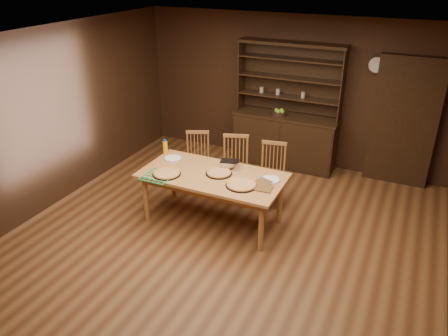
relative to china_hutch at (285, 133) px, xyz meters
The scene contains 20 objects.
floor 2.82m from the china_hutch, 89.99° to the right, with size 6.00×6.00×0.00m, color brown.
room_shell 2.92m from the china_hutch, 89.99° to the right, with size 6.00×6.00×6.00m.
china_hutch is the anchor object (origin of this frame).
doorway 1.96m from the china_hutch, ahead, with size 1.00×0.18×2.10m, color black.
wall_clock 1.89m from the china_hutch, ahead, with size 0.30×0.05×0.30m.
dining_table 2.30m from the china_hutch, 97.98° to the right, with size 1.97×0.98×0.75m.
chair_left 1.75m from the china_hutch, 125.00° to the right, with size 0.51×0.50×0.95m.
chair_center 1.50m from the china_hutch, 102.95° to the right, with size 0.52×0.50×1.00m.
chair_right 1.41m from the china_hutch, 80.06° to the right, with size 0.45×0.44×0.96m.
pizza_left 2.70m from the china_hutch, 109.06° to the right, with size 0.39×0.39×0.04m.
pizza_right 2.42m from the china_hutch, 86.00° to the right, with size 0.42×0.42×0.04m.
pizza_center 2.25m from the china_hutch, 96.23° to the right, with size 0.37×0.37×0.04m.
cooling_rack 2.82m from the china_hutch, 109.88° to the right, with size 0.38×0.38×0.02m, color #0DAF56, non-canonical shape.
plate_left 2.33m from the china_hutch, 117.35° to the right, with size 0.26×0.26×0.02m.
plate_right 2.16m from the china_hutch, 77.74° to the right, with size 0.26×0.26×0.02m.
foil_dish 2.01m from the china_hutch, 95.60° to the right, with size 0.25×0.18×0.10m, color silver.
juice_bottle 2.34m from the china_hutch, 123.25° to the right, with size 0.07×0.07×0.22m.
pot_holder_a 2.41m from the china_hutch, 78.91° to the right, with size 0.21×0.21×0.02m, color maroon.
pot_holder_b 2.27m from the china_hutch, 79.89° to the right, with size 0.21×0.21×0.02m, color maroon.
fruit_bowl 0.41m from the china_hutch, 148.25° to the right, with size 0.26×0.26×0.12m.
Camera 1 is at (2.07, -4.28, 3.43)m, focal length 35.00 mm.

